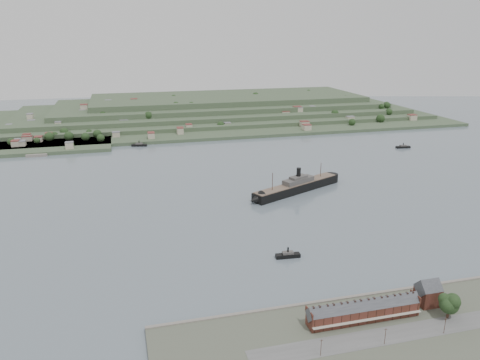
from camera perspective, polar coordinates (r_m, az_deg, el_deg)
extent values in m
plane|color=slate|center=(379.83, 3.78, -2.70)|extent=(1400.00, 1400.00, 0.00)
cube|color=#4C5142|center=(229.10, 19.54, -18.31)|extent=(220.00, 80.00, 2.00)
cube|color=gray|center=(256.09, 14.62, -13.61)|extent=(220.00, 2.00, 2.60)
cube|color=#595959|center=(232.47, 18.72, -17.32)|extent=(140.00, 12.00, 0.10)
cube|color=#482419|center=(235.62, 14.79, -15.40)|extent=(55.00, 8.00, 7.00)
cube|color=#383A40|center=(233.77, 14.86, -14.68)|extent=(55.60, 8.15, 8.15)
cube|color=#B6B2A1|center=(232.47, 15.37, -16.10)|extent=(55.00, 1.60, 0.25)
cube|color=#482419|center=(222.29, 8.44, -15.77)|extent=(0.50, 8.40, 3.00)
cube|color=#482419|center=(246.79, 20.61, -13.16)|extent=(0.50, 8.40, 3.00)
cube|color=black|center=(223.50, 9.80, -15.21)|extent=(0.90, 1.40, 3.20)
cube|color=black|center=(225.59, 11.12, -14.96)|extent=(0.90, 1.40, 3.20)
cube|color=black|center=(231.30, 14.29, -14.31)|extent=(0.90, 1.40, 3.20)
cube|color=black|center=(233.77, 15.51, -14.05)|extent=(0.90, 1.40, 3.20)
cube|color=black|center=(240.38, 18.44, -13.40)|extent=(0.90, 1.40, 3.20)
cube|color=black|center=(243.20, 19.56, -13.14)|extent=(0.90, 1.40, 3.20)
cube|color=#482419|center=(256.67, 21.89, -12.96)|extent=(10.00, 10.00, 9.00)
cube|color=#383A40|center=(254.50, 22.01, -12.09)|extent=(10.40, 10.18, 10.18)
cube|color=#405438|center=(718.53, -5.35, 7.15)|extent=(760.00, 260.00, 4.00)
cube|color=#405438|center=(745.40, -4.15, 7.91)|extent=(680.00, 220.00, 5.00)
cube|color=#405438|center=(761.86, -3.25, 8.55)|extent=(600.00, 200.00, 6.00)
cube|color=#405438|center=(778.44, -2.39, 9.25)|extent=(520.00, 180.00, 7.00)
cube|color=#405438|center=(795.16, -1.56, 9.98)|extent=(440.00, 160.00, 8.00)
cube|color=#405438|center=(607.60, -22.50, 3.95)|extent=(150.00, 90.00, 4.00)
cube|color=gray|center=(568.01, -23.49, 2.88)|extent=(22.00, 14.00, 2.80)
cube|color=black|center=(404.96, 6.89, -0.95)|extent=(88.72, 50.03, 7.17)
cone|color=black|center=(374.49, 2.01, -2.39)|extent=(16.32, 16.32, 12.29)
cylinder|color=black|center=(438.16, 11.06, 0.29)|extent=(12.29, 12.29, 7.17)
cube|color=brown|center=(403.75, 6.91, -0.42)|extent=(86.43, 48.24, 0.61)
cube|color=#4A4745|center=(404.49, 7.12, -0.06)|extent=(31.73, 21.32, 4.10)
cube|color=#4A4745|center=(403.66, 7.14, 0.31)|extent=(17.88, 13.41, 2.56)
cylinder|color=black|center=(402.53, 7.16, 0.84)|extent=(3.69, 3.69, 9.21)
cylinder|color=#422A1E|center=(382.21, 3.98, -0.30)|extent=(0.51, 0.51, 16.38)
cylinder|color=#422A1E|center=(424.01, 9.81, 1.15)|extent=(0.51, 0.51, 14.33)
cube|color=black|center=(290.46, 5.85, -9.16)|extent=(15.39, 5.16, 2.42)
cube|color=#4A4745|center=(289.65, 5.86, -8.84)|extent=(7.03, 3.73, 1.82)
cylinder|color=black|center=(288.75, 5.88, -8.48)|extent=(1.01, 1.01, 3.53)
cube|color=black|center=(577.75, -12.18, 4.17)|extent=(18.82, 8.57, 2.42)
cube|color=#4A4745|center=(577.35, -12.19, 4.35)|extent=(8.82, 5.59, 1.82)
cylinder|color=black|center=(576.90, -12.21, 4.54)|extent=(1.01, 1.01, 3.53)
cube|color=black|center=(588.52, 19.26, 3.81)|extent=(17.44, 6.63, 2.27)
cube|color=#4A4745|center=(588.14, 19.27, 3.97)|extent=(8.03, 4.63, 1.70)
cylinder|color=black|center=(587.73, 19.29, 4.15)|extent=(0.94, 0.94, 3.31)
cylinder|color=#422A1E|center=(250.44, 24.01, -14.58)|extent=(1.22, 1.22, 5.10)
sphere|color=black|center=(248.14, 24.15, -13.67)|extent=(9.17, 9.17, 9.17)
sphere|color=black|center=(249.79, 24.50, -13.23)|extent=(7.13, 7.13, 7.13)
sphere|color=black|center=(245.72, 24.00, -13.84)|extent=(6.52, 6.52, 6.52)
sphere|color=black|center=(245.74, 24.65, -13.37)|extent=(6.11, 6.11, 6.11)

